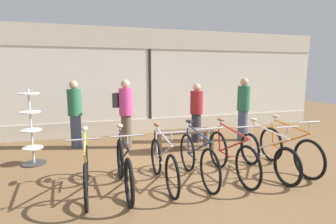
% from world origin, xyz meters
% --- Properties ---
extents(ground_plane, '(24.00, 24.00, 0.00)m').
position_xyz_m(ground_plane, '(0.00, 0.00, 0.00)').
color(ground_plane, brown).
extents(shop_back_wall, '(12.00, 0.08, 3.20)m').
position_xyz_m(shop_back_wall, '(0.00, 3.37, 1.64)').
color(shop_back_wall, beige).
rests_on(shop_back_wall, ground_plane).
extents(bicycle_far_left, '(0.46, 1.73, 1.02)m').
position_xyz_m(bicycle_far_left, '(-1.91, -0.46, 0.38)').
color(bicycle_far_left, black).
rests_on(bicycle_far_left, ground_plane).
extents(bicycle_left, '(0.46, 1.79, 1.04)m').
position_xyz_m(bicycle_left, '(-1.32, -0.51, 0.39)').
color(bicycle_left, black).
rests_on(bicycle_left, ground_plane).
extents(bicycle_center_left, '(0.46, 1.68, 1.03)m').
position_xyz_m(bicycle_center_left, '(-0.66, -0.49, 0.39)').
color(bicycle_center_left, black).
rests_on(bicycle_center_left, ground_plane).
extents(bicycle_center, '(0.46, 1.73, 1.05)m').
position_xyz_m(bicycle_center, '(-0.04, -0.50, 0.41)').
color(bicycle_center, black).
rests_on(bicycle_center, ground_plane).
extents(bicycle_center_right, '(0.46, 1.78, 1.05)m').
position_xyz_m(bicycle_center_right, '(0.62, -0.53, 0.41)').
color(bicycle_center_right, black).
rests_on(bicycle_center_right, ground_plane).
extents(bicycle_right, '(0.46, 1.75, 1.02)m').
position_xyz_m(bicycle_right, '(1.33, -0.59, 0.37)').
color(bicycle_right, black).
rests_on(bicycle_right, ground_plane).
extents(bicycle_far_right, '(0.46, 1.76, 1.05)m').
position_xyz_m(bicycle_far_right, '(1.90, -0.49, 0.40)').
color(bicycle_far_right, black).
rests_on(bicycle_far_right, ground_plane).
extents(accessory_rack, '(0.48, 0.48, 1.58)m').
position_xyz_m(accessory_rack, '(-2.98, 1.27, 0.65)').
color(accessory_rack, '#333333').
rests_on(accessory_rack, ground_plane).
extents(display_bench, '(1.40, 0.44, 0.50)m').
position_xyz_m(display_bench, '(0.36, 1.26, 0.41)').
color(display_bench, brown).
rests_on(display_bench, ground_plane).
extents(customer_near_rack, '(0.47, 0.47, 1.74)m').
position_xyz_m(customer_near_rack, '(2.27, 1.69, 0.92)').
color(customer_near_rack, '#424C6B').
rests_on(customer_near_rack, ground_plane).
extents(customer_by_window, '(0.39, 0.39, 1.60)m').
position_xyz_m(customer_by_window, '(0.97, 1.92, 0.84)').
color(customer_by_window, '#2D2D38').
rests_on(customer_by_window, ground_plane).
extents(customer_mid_floor, '(0.56, 0.51, 1.72)m').
position_xyz_m(customer_mid_floor, '(-0.96, 1.93, 0.93)').
color(customer_mid_floor, brown).
rests_on(customer_mid_floor, ground_plane).
extents(customer_near_bench, '(0.46, 0.46, 1.70)m').
position_xyz_m(customer_near_bench, '(-2.17, 2.30, 0.89)').
color(customer_near_bench, '#424C6B').
rests_on(customer_near_bench, ground_plane).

